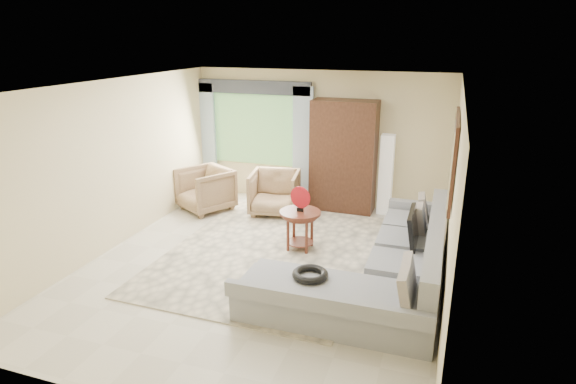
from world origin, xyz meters
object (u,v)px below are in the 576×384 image
(sectional_sofa, at_px, (386,271))
(potted_plant, at_px, (213,188))
(coffee_table, at_px, (300,230))
(floor_lamp, at_px, (386,175))
(tv_screen, at_px, (413,228))
(armchair_left, at_px, (205,189))
(armoire, at_px, (344,156))
(armchair_right, at_px, (275,193))

(sectional_sofa, height_order, potted_plant, sectional_sofa)
(coffee_table, bearing_deg, floor_lamp, 64.02)
(sectional_sofa, relative_size, tv_screen, 4.68)
(coffee_table, bearing_deg, armchair_left, 153.15)
(coffee_table, height_order, armchair_left, armchair_left)
(armoire, xyz_separation_m, floor_lamp, (0.80, 0.06, -0.30))
(armchair_left, bearing_deg, armchair_right, 41.15)
(sectional_sofa, relative_size, floor_lamp, 2.31)
(armchair_left, bearing_deg, floor_lamp, 46.67)
(floor_lamp, bearing_deg, armchair_right, -160.30)
(tv_screen, height_order, armchair_left, tv_screen)
(armchair_left, distance_m, floor_lamp, 3.42)
(tv_screen, relative_size, potted_plant, 1.46)
(tv_screen, height_order, floor_lamp, floor_lamp)
(tv_screen, distance_m, armoire, 2.81)
(coffee_table, height_order, armchair_right, armchair_right)
(tv_screen, xyz_separation_m, armchair_left, (-3.97, 1.46, -0.31))
(armchair_right, distance_m, floor_lamp, 2.10)
(coffee_table, bearing_deg, armoire, 83.88)
(armchair_right, bearing_deg, floor_lamp, 9.92)
(armchair_right, height_order, armoire, armoire)
(floor_lamp, bearing_deg, armchair_left, -163.86)
(armchair_right, xyz_separation_m, armoire, (1.15, 0.64, 0.64))
(coffee_table, relative_size, armchair_left, 0.71)
(sectional_sofa, distance_m, potted_plant, 4.60)
(armchair_left, bearing_deg, coffee_table, 3.69)
(tv_screen, height_order, coffee_table, tv_screen)
(potted_plant, bearing_deg, coffee_table, -35.52)
(sectional_sofa, height_order, tv_screen, tv_screen)
(tv_screen, bearing_deg, armchair_right, 147.21)
(coffee_table, bearing_deg, potted_plant, 144.48)
(armoire, bearing_deg, tv_screen, -57.44)
(coffee_table, height_order, armoire, armoire)
(potted_plant, distance_m, armoire, 2.73)
(sectional_sofa, distance_m, armchair_right, 3.29)
(sectional_sofa, bearing_deg, armchair_left, 151.51)
(potted_plant, height_order, armoire, armoire)
(armchair_right, xyz_separation_m, floor_lamp, (1.95, 0.70, 0.34))
(armchair_left, relative_size, floor_lamp, 0.60)
(armchair_right, relative_size, potted_plant, 1.76)
(coffee_table, height_order, potted_plant, coffee_table)
(potted_plant, bearing_deg, floor_lamp, 6.61)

